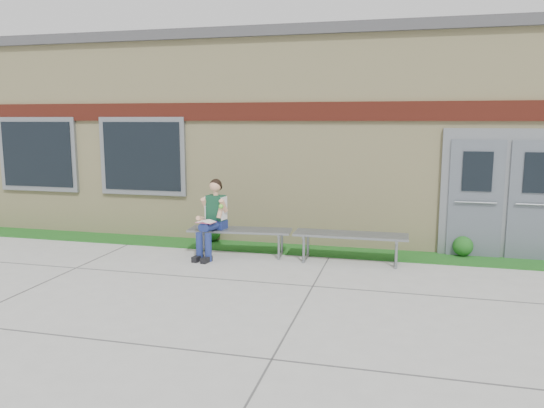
# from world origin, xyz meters

# --- Properties ---
(ground) EXTENTS (80.00, 80.00, 0.00)m
(ground) POSITION_xyz_m (0.00, 0.00, 0.00)
(ground) COLOR #9E9E99
(ground) RESTS_ON ground
(grass_strip) EXTENTS (16.00, 0.80, 0.02)m
(grass_strip) POSITION_xyz_m (0.00, 2.60, 0.01)
(grass_strip) COLOR #134715
(grass_strip) RESTS_ON ground
(school_building) EXTENTS (16.20, 6.22, 4.20)m
(school_building) POSITION_xyz_m (-0.00, 5.99, 2.10)
(school_building) COLOR beige
(school_building) RESTS_ON ground
(bench_left) EXTENTS (1.90, 0.69, 0.48)m
(bench_left) POSITION_xyz_m (-0.60, 2.00, 0.37)
(bench_left) COLOR slate
(bench_left) RESTS_ON ground
(bench_right) EXTENTS (1.95, 0.57, 0.51)m
(bench_right) POSITION_xyz_m (1.40, 2.00, 0.39)
(bench_right) COLOR slate
(bench_right) RESTS_ON ground
(girl) EXTENTS (0.50, 0.86, 1.40)m
(girl) POSITION_xyz_m (-1.05, 1.79, 0.73)
(girl) COLOR navy
(girl) RESTS_ON ground
(shrub_mid) EXTENTS (0.39, 0.39, 0.39)m
(shrub_mid) POSITION_xyz_m (-1.48, 2.85, 0.21)
(shrub_mid) COLOR #134715
(shrub_mid) RESTS_ON grass_strip
(shrub_east) EXTENTS (0.36, 0.36, 0.36)m
(shrub_east) POSITION_xyz_m (3.33, 2.85, 0.20)
(shrub_east) COLOR #134715
(shrub_east) RESTS_ON grass_strip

